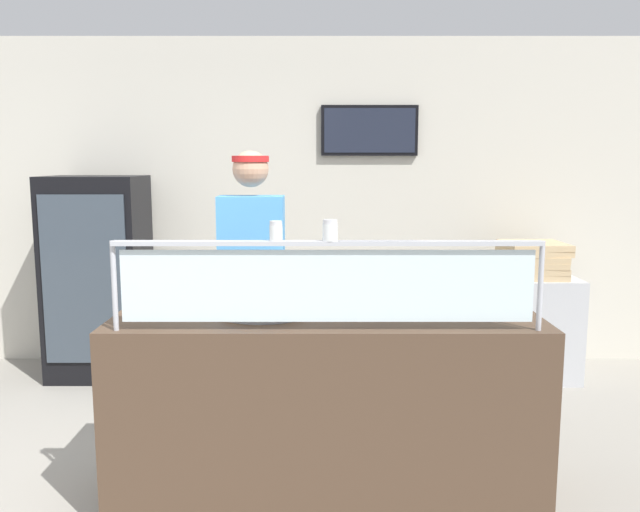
{
  "coord_description": "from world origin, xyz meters",
  "views": [
    {
      "loc": [
        1.01,
        -2.76,
        1.7
      ],
      "look_at": [
        1.03,
        0.39,
        1.24
      ],
      "focal_mm": 36.42,
      "sensor_mm": 36.0,
      "label": 1
    }
  ],
  "objects_px": {
    "pepper_flake_shaker": "(327,232)",
    "drink_fridge": "(95,277)",
    "pizza_tray": "(261,310)",
    "parmesan_shaker": "(273,232)",
    "worker_figure": "(250,280)",
    "pizza_box_stack": "(529,260)",
    "pizza_server": "(264,307)"
  },
  "relations": [
    {
      "from": "pizza_server",
      "to": "parmesan_shaker",
      "type": "height_order",
      "value": "parmesan_shaker"
    },
    {
      "from": "pizza_tray",
      "to": "pizza_server",
      "type": "xyz_separation_m",
      "value": [
        0.02,
        -0.02,
        0.02
      ]
    },
    {
      "from": "pizza_tray",
      "to": "pizza_box_stack",
      "type": "distance_m",
      "value": 2.66
    },
    {
      "from": "drink_fridge",
      "to": "pizza_box_stack",
      "type": "bearing_deg",
      "value": -0.73
    },
    {
      "from": "pizza_tray",
      "to": "parmesan_shaker",
      "type": "bearing_deg",
      "value": -74.97
    },
    {
      "from": "parmesan_shaker",
      "to": "worker_figure",
      "type": "distance_m",
      "value": 1.03
    },
    {
      "from": "pepper_flake_shaker",
      "to": "pizza_box_stack",
      "type": "bearing_deg",
      "value": 53.38
    },
    {
      "from": "pepper_flake_shaker",
      "to": "drink_fridge",
      "type": "distance_m",
      "value": 2.9
    },
    {
      "from": "pizza_tray",
      "to": "pepper_flake_shaker",
      "type": "relative_size",
      "value": 4.98
    },
    {
      "from": "pepper_flake_shaker",
      "to": "worker_figure",
      "type": "height_order",
      "value": "worker_figure"
    },
    {
      "from": "pepper_flake_shaker",
      "to": "drink_fridge",
      "type": "relative_size",
      "value": 0.06
    },
    {
      "from": "worker_figure",
      "to": "drink_fridge",
      "type": "height_order",
      "value": "worker_figure"
    },
    {
      "from": "pizza_server",
      "to": "pizza_tray",
      "type": "bearing_deg",
      "value": 117.57
    },
    {
      "from": "pizza_tray",
      "to": "drink_fridge",
      "type": "distance_m",
      "value": 2.39
    },
    {
      "from": "pizza_server",
      "to": "pepper_flake_shaker",
      "type": "bearing_deg",
      "value": -55.19
    },
    {
      "from": "pizza_tray",
      "to": "pizza_server",
      "type": "relative_size",
      "value": 1.66
    },
    {
      "from": "pizza_tray",
      "to": "worker_figure",
      "type": "distance_m",
      "value": 0.62
    },
    {
      "from": "pizza_box_stack",
      "to": "parmesan_shaker",
      "type": "bearing_deg",
      "value": -130.46
    },
    {
      "from": "pizza_tray",
      "to": "pepper_flake_shaker",
      "type": "distance_m",
      "value": 0.63
    },
    {
      "from": "pizza_box_stack",
      "to": "pizza_tray",
      "type": "bearing_deg",
      "value": -136.47
    },
    {
      "from": "pizza_server",
      "to": "drink_fridge",
      "type": "xyz_separation_m",
      "value": [
        -1.48,
        1.9,
        -0.2
      ]
    },
    {
      "from": "pepper_flake_shaker",
      "to": "worker_figure",
      "type": "relative_size",
      "value": 0.05
    },
    {
      "from": "pizza_tray",
      "to": "parmesan_shaker",
      "type": "xyz_separation_m",
      "value": [
        0.09,
        -0.33,
        0.43
      ]
    },
    {
      "from": "pepper_flake_shaker",
      "to": "pizza_box_stack",
      "type": "xyz_separation_m",
      "value": [
        1.61,
        2.16,
        -0.46
      ]
    },
    {
      "from": "worker_figure",
      "to": "pizza_server",
      "type": "bearing_deg",
      "value": -78.26
    },
    {
      "from": "pizza_tray",
      "to": "worker_figure",
      "type": "bearing_deg",
      "value": 100.7
    },
    {
      "from": "pizza_tray",
      "to": "parmesan_shaker",
      "type": "relative_size",
      "value": 5.32
    },
    {
      "from": "pepper_flake_shaker",
      "to": "pizza_server",
      "type": "bearing_deg",
      "value": 135.24
    },
    {
      "from": "pizza_server",
      "to": "pepper_flake_shaker",
      "type": "xyz_separation_m",
      "value": [
        0.31,
        -0.31,
        0.41
      ]
    },
    {
      "from": "drink_fridge",
      "to": "pizza_box_stack",
      "type": "relative_size",
      "value": 3.2
    },
    {
      "from": "pizza_server",
      "to": "pizza_box_stack",
      "type": "bearing_deg",
      "value": 33.65
    },
    {
      "from": "drink_fridge",
      "to": "pizza_tray",
      "type": "bearing_deg",
      "value": -51.98
    }
  ]
}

